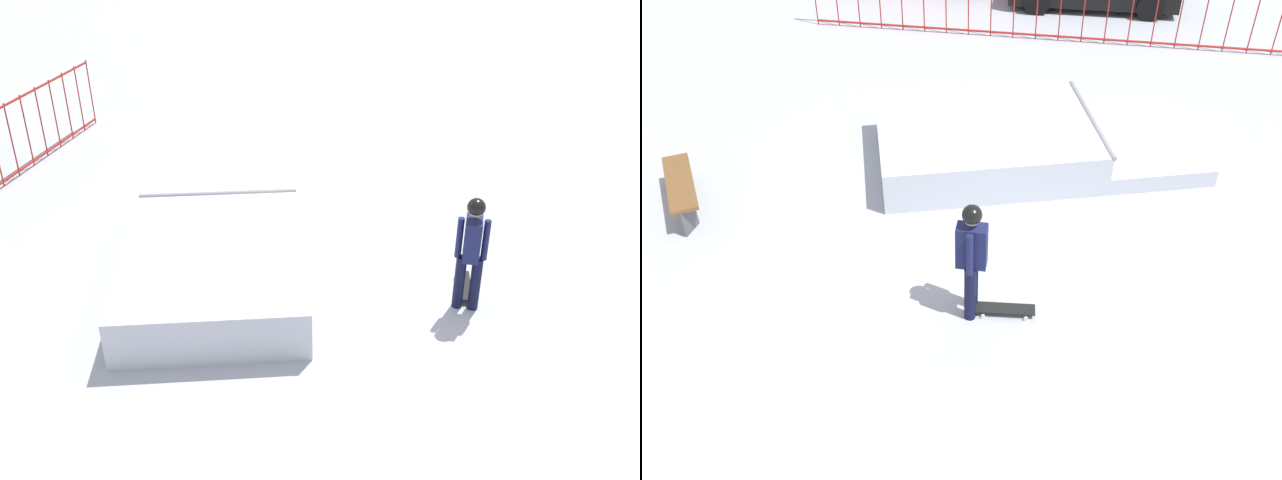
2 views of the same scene
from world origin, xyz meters
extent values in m
plane|color=#B2B7C1|center=(0.00, 0.00, 0.00)|extent=(60.00, 60.00, 0.00)
cube|color=silver|center=(-0.27, 1.14, 0.35)|extent=(4.31, 3.75, 0.70)
cube|color=silver|center=(2.23, 2.15, 0.15)|extent=(2.64, 3.08, 0.30)
cylinder|color=gray|center=(1.40, 1.81, 0.70)|extent=(1.04, 2.44, 0.08)
cylinder|color=black|center=(0.31, -2.35, 0.41)|extent=(0.15, 0.15, 0.82)
cylinder|color=black|center=(0.33, -2.56, 0.41)|extent=(0.15, 0.15, 0.82)
cube|color=#191E4C|center=(0.32, -2.45, 1.12)|extent=(0.40, 0.25, 0.60)
cylinder|color=#191E4C|center=(0.30, -2.28, 1.12)|extent=(0.09, 0.09, 0.60)
cylinder|color=#191E4C|center=(0.33, -2.63, 1.12)|extent=(0.09, 0.09, 0.60)
sphere|color=tan|center=(0.32, -2.45, 1.57)|extent=(0.22, 0.22, 0.22)
sphere|color=black|center=(0.32, -2.45, 1.60)|extent=(0.25, 0.25, 0.25)
cube|color=black|center=(0.76, -2.39, 0.08)|extent=(0.82, 0.33, 0.02)
cylinder|color=silver|center=(1.01, -2.23, 0.03)|extent=(0.06, 0.04, 0.06)
cylinder|color=silver|center=(1.05, -2.45, 0.03)|extent=(0.06, 0.04, 0.06)
cylinder|color=silver|center=(0.46, -2.32, 0.03)|extent=(0.06, 0.04, 0.06)
cylinder|color=silver|center=(0.50, -2.54, 0.03)|extent=(0.06, 0.04, 0.06)
cylinder|color=maroon|center=(2.32, 6.60, 0.75)|extent=(0.03, 0.03, 1.50)
cylinder|color=maroon|center=(2.84, 6.64, 0.75)|extent=(0.03, 0.03, 1.50)
cylinder|color=maroon|center=(3.35, 6.68, 0.75)|extent=(0.03, 0.03, 1.50)
cylinder|color=maroon|center=(3.87, 6.72, 0.75)|extent=(0.03, 0.03, 1.50)
cylinder|color=maroon|center=(4.39, 6.76, 0.75)|extent=(0.03, 0.03, 1.50)
cylinder|color=maroon|center=(4.90, 6.80, 0.75)|extent=(0.03, 0.03, 1.50)
cylinder|color=maroon|center=(5.42, 6.84, 0.75)|extent=(0.03, 0.03, 1.50)
camera|label=1|loc=(-8.22, -2.89, 5.80)|focal=39.47mm
camera|label=2|loc=(1.77, -8.84, 6.60)|focal=39.22mm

